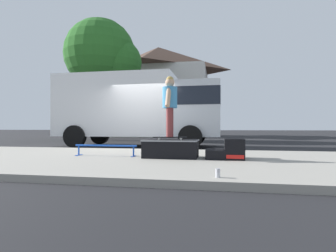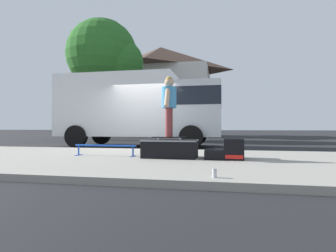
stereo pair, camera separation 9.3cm
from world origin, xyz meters
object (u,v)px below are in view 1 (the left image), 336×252
at_px(kicker_ramp, 228,150).
at_px(skate_box, 171,148).
at_px(skater_kid, 170,101).
at_px(skateboard, 170,137).
at_px(street_tree_main, 104,57).
at_px(grind_rail, 106,147).
at_px(box_truck, 139,107).
at_px(soda_can, 218,173).

bearing_deg(kicker_ramp, skate_box, 179.98).
xyz_separation_m(skate_box, skater_kid, (-0.02, -0.05, 1.08)).
relative_size(kicker_ramp, skateboard, 1.03).
distance_m(skateboard, street_tree_main, 12.79).
height_order(skater_kid, street_tree_main, street_tree_main).
xyz_separation_m(grind_rail, box_truck, (-0.63, 5.00, 1.37)).
relative_size(box_truck, street_tree_main, 0.89).
bearing_deg(skater_kid, soda_can, -64.58).
bearing_deg(skateboard, skater_kid, -45.00).
height_order(skateboard, soda_can, skateboard).
bearing_deg(grind_rail, street_tree_main, 114.12).
distance_m(soda_can, box_truck, 8.26).
bearing_deg(street_tree_main, grind_rail, -65.88).
relative_size(kicker_ramp, soda_can, 6.59).
height_order(skate_box, grind_rail, skate_box).
xyz_separation_m(skate_box, box_truck, (-2.27, 5.05, 1.36)).
height_order(kicker_ramp, soda_can, kicker_ramp).
height_order(soda_can, box_truck, box_truck).
xyz_separation_m(skate_box, street_tree_main, (-6.14, 10.11, 5.03)).
relative_size(skater_kid, street_tree_main, 0.18).
bearing_deg(street_tree_main, box_truck, -52.55).
distance_m(grind_rail, street_tree_main, 12.12).
distance_m(kicker_ramp, grind_rail, 2.94).
bearing_deg(soda_can, skateboard, 115.42).
relative_size(skateboard, street_tree_main, 0.10).
distance_m(grind_rail, skater_kid, 1.96).
distance_m(grind_rail, skateboard, 1.64).
height_order(soda_can, street_tree_main, street_tree_main).
height_order(kicker_ramp, street_tree_main, street_tree_main).
distance_m(skateboard, box_truck, 5.69).
bearing_deg(skater_kid, kicker_ramp, 2.24).
xyz_separation_m(skate_box, grind_rail, (-1.64, 0.05, -0.01)).
height_order(kicker_ramp, skateboard, skateboard).
bearing_deg(grind_rail, kicker_ramp, -1.01).
distance_m(kicker_ramp, box_truck, 6.34).
xyz_separation_m(skater_kid, street_tree_main, (-6.12, 10.16, 3.95)).
height_order(skate_box, skater_kid, skater_kid).
relative_size(soda_can, street_tree_main, 0.02).
xyz_separation_m(skate_box, kicker_ramp, (1.30, -0.00, -0.03)).
height_order(skate_box, box_truck, box_truck).
bearing_deg(skateboard, soda_can, -64.58).
xyz_separation_m(kicker_ramp, box_truck, (-3.57, 5.05, 1.40)).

